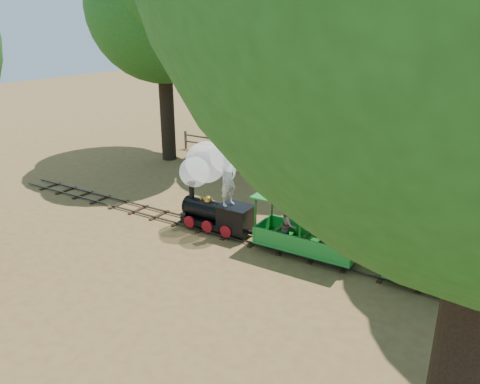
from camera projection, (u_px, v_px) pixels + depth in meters
The scene contains 9 objects.
ground at pixel (256, 242), 14.76m from camera, with size 90.00×90.00×0.00m, color olive.
track at pixel (256, 240), 14.74m from camera, with size 22.00×1.00×0.10m.
locomotive at pixel (212, 178), 15.04m from camera, with size 2.84×1.34×3.26m.
carriage_front at pixel (307, 231), 13.65m from camera, with size 3.17×1.29×1.65m.
carriage_rear at pixel (448, 266), 11.75m from camera, with size 3.17×1.29×1.65m.
fence at pixel (345, 163), 20.97m from camera, with size 18.10×0.10×1.00m.
shrub_west at pixel (255, 137), 24.57m from camera, with size 2.52×1.94×1.75m, color #2D6B1E.
shrub_mid_w at pixel (303, 142), 23.20m from camera, with size 2.71×2.09×1.88m, color #2D6B1E.
shrub_mid_e at pixel (464, 170), 19.65m from camera, with size 1.97×1.52×1.37m, color #2D6B1E.
Camera 1 is at (6.55, -11.64, 6.52)m, focal length 35.00 mm.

